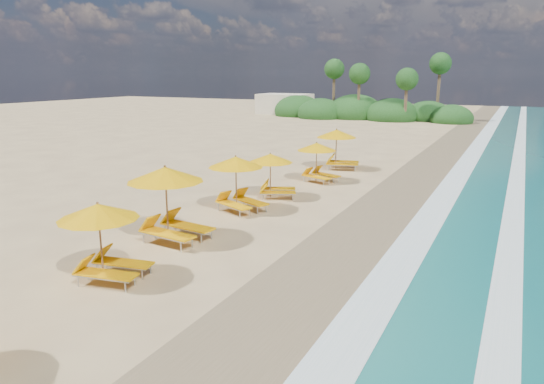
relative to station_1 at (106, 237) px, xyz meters
The scene contains 11 objects.
ground 7.39m from the station_1, 77.03° to the left, with size 160.00×160.00×0.00m, color tan.
wet_sand 9.14m from the station_1, 51.53° to the left, with size 4.00×160.00×0.01m, color #877250.
surf_foam 11.01m from the station_1, 40.39° to the left, with size 4.00×160.00×0.01m.
station_1 is the anchor object (origin of this frame).
station_2 3.59m from the station_1, 97.86° to the left, with size 3.04×2.86×2.66m.
station_3 7.94m from the station_1, 92.59° to the left, with size 3.08×3.04×2.36m.
station_4 10.67m from the station_1, 90.35° to the left, with size 2.80×2.78×2.13m.
station_5 14.88m from the station_1, 87.95° to the left, with size 2.71×2.65×2.13m.
station_6 18.79m from the station_1, 89.00° to the left, with size 3.05×2.96×2.46m.
treeline 53.25m from the station_1, 98.97° to the left, with size 25.80×8.80×9.74m.
beach_building 58.73m from the station_1, 110.29° to the left, with size 7.00×5.00×2.80m, color beige.
Camera 1 is at (8.39, -16.75, 5.71)m, focal length 32.78 mm.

